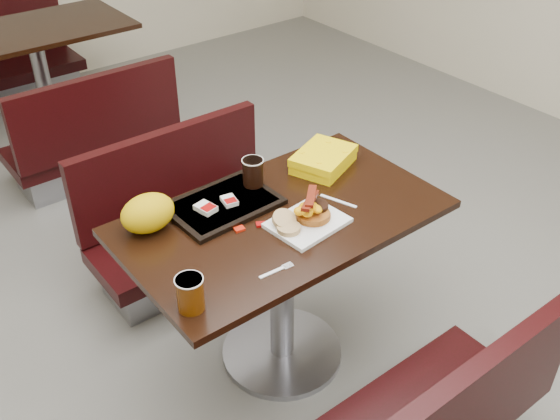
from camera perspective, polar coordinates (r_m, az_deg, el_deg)
floor at (r=2.88m, az=0.18°, el=-12.66°), size 6.00×7.00×0.01m
table_near at (r=2.62m, az=0.19°, el=-7.12°), size 1.20×0.70×0.75m
bench_near_s at (r=2.29m, az=11.48°, el=-16.55°), size 1.00×0.46×0.72m
bench_near_n at (r=3.09m, az=-7.81°, el=-0.38°), size 1.00×0.46×0.72m
table_far at (r=4.65m, az=-20.28°, el=10.54°), size 1.20×0.70×0.75m
bench_far_s at (r=4.04m, az=-16.74°, el=7.41°), size 1.00×0.46×0.72m
bench_far_n at (r=5.29m, az=-22.97°, el=12.62°), size 1.00×0.46×0.72m
platter at (r=2.33m, az=2.46°, el=-1.14°), size 0.29×0.23×0.02m
pancake_stack at (r=2.34m, az=2.94°, el=-0.35°), size 0.15×0.15×0.03m
sausage_patty at (r=2.35m, az=3.31°, el=0.39°), size 0.09×0.09×0.01m
scrambled_eggs at (r=2.30m, az=2.57°, el=0.14°), size 0.10×0.08×0.05m
bacon_strips at (r=2.29m, az=2.71°, el=0.92°), size 0.18×0.16×0.01m
muffin_bottom at (r=2.27m, az=0.77°, el=-1.63°), size 0.10×0.10×0.02m
muffin_top at (r=2.30m, az=0.37°, el=-0.84°), size 0.09×0.09×0.05m
coffee_cup_near at (r=1.98m, az=-7.99°, el=-7.39°), size 0.10×0.10×0.12m
fork at (r=2.12m, az=-0.76°, el=-5.59°), size 0.13×0.03×0.00m
knife at (r=2.47m, az=5.21°, el=0.81°), size 0.06×0.15×0.00m
condiment_syrup at (r=2.31m, az=-3.64°, el=-1.69°), size 0.04×0.03×0.01m
condiment_ketchup at (r=2.33m, az=-1.70°, el=-1.28°), size 0.04×0.04×0.01m
tray at (r=2.43m, az=-5.10°, el=0.50°), size 0.41×0.30×0.02m
hashbrown_sleeve_left at (r=2.39m, az=-6.63°, el=0.17°), size 0.07×0.09×0.02m
hashbrown_sleeve_right at (r=2.42m, az=-4.53°, el=0.83°), size 0.06×0.08×0.02m
coffee_cup_far at (r=2.50m, az=-2.42°, el=3.38°), size 0.10×0.10×0.11m
clamshell at (r=2.66m, az=3.88°, el=4.52°), size 0.31×0.28×0.07m
paper_bag at (r=2.32m, az=-11.67°, el=-0.27°), size 0.22×0.17×0.14m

